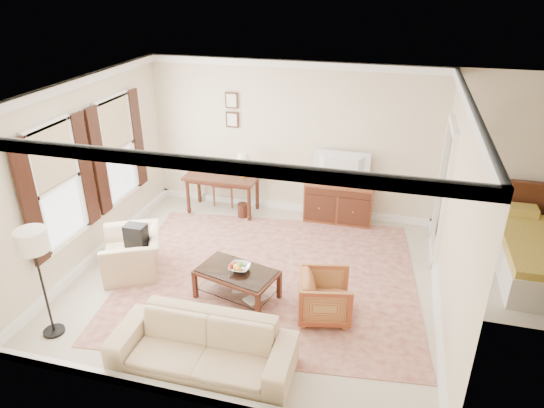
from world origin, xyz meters
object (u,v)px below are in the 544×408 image
at_px(writing_desk, 222,181).
at_px(coffee_table, 237,277).
at_px(striped_armchair, 325,295).
at_px(sofa, 202,340).
at_px(sideboard, 339,202).
at_px(club_armchair, 132,247).
at_px(tv, 341,159).

relative_size(writing_desk, coffee_table, 1.12).
relative_size(striped_armchair, sofa, 0.33).
height_order(writing_desk, sofa, sofa).
bearing_deg(sideboard, striped_armchair, -85.70).
bearing_deg(club_armchair, striped_armchair, 56.34).
bearing_deg(writing_desk, club_armchair, -104.95).
relative_size(striped_armchair, club_armchair, 0.72).
bearing_deg(sideboard, coffee_table, -110.86).
height_order(tv, sofa, tv).
relative_size(writing_desk, sideboard, 1.12).
distance_m(writing_desk, coffee_table, 2.89).
distance_m(writing_desk, tv, 2.33).
height_order(sideboard, coffee_table, sideboard).
xyz_separation_m(writing_desk, coffee_table, (1.17, -2.62, -0.29)).
bearing_deg(coffee_table, club_armchair, 171.92).
height_order(coffee_table, striped_armchair, striped_armchair).
bearing_deg(writing_desk, tv, 4.05).
xyz_separation_m(writing_desk, club_armchair, (-0.63, -2.37, -0.22)).
bearing_deg(coffee_table, sideboard, 69.14).
bearing_deg(club_armchair, coffee_table, 54.51).
xyz_separation_m(writing_desk, striped_armchair, (2.46, -2.71, -0.30)).
relative_size(coffee_table, club_armchair, 1.25).
relative_size(sideboard, sofa, 0.58).
distance_m(sideboard, club_armchair, 3.84).
distance_m(writing_desk, sofa, 4.22).
bearing_deg(tv, club_armchair, 41.32).
bearing_deg(tv, striped_armchair, 94.33).
height_order(striped_armchair, club_armchair, club_armchair).
distance_m(coffee_table, club_armchair, 1.82).
bearing_deg(sofa, tv, 75.77).
xyz_separation_m(coffee_table, club_armchair, (-1.81, 0.26, 0.07)).
height_order(sideboard, sofa, sofa).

